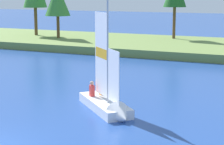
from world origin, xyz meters
TOP-DOWN VIEW (x-y plane):
  - shore_bank at (0.00, 28.37)m, footprint 80.00×12.75m
  - shoreline_tree_midleft at (-13.22, 27.35)m, footprint 2.67×2.67m
  - sailboat at (2.36, 6.35)m, footprint 4.11×4.02m

SIDE VIEW (x-z plane):
  - shore_bank at x=0.00m, z-range 0.00..0.71m
  - sailboat at x=2.36m, z-range -2.38..3.22m
  - shoreline_tree_midleft at x=-13.22m, z-range 1.86..7.59m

